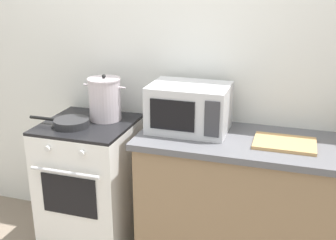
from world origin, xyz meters
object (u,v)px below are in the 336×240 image
cutting_board (285,143)px  stock_pot (105,99)px  stove (91,183)px  microwave (189,108)px  frying_pan (71,123)px

cutting_board → stock_pot: bearing=174.9°
stove → cutting_board: 1.38m
microwave → cutting_board: microwave is taller
stove → cutting_board: (1.30, 0.00, 0.47)m
stove → stock_pot: size_ratio=2.88×
microwave → cutting_board: 0.63m
stove → cutting_board: size_ratio=2.56×
stock_pot → frying_pan: size_ratio=0.74×
stove → stock_pot: bearing=51.9°
stock_pot → frying_pan: 0.29m
microwave → cutting_board: (0.61, -0.08, -0.14)m
frying_pan → microwave: 0.80m
stock_pot → cutting_board: (1.21, -0.11, -0.14)m
stove → microwave: (0.70, 0.08, 0.61)m
stock_pot → frying_pan: bearing=-127.2°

